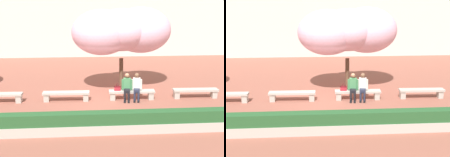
{
  "view_description": "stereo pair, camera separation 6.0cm",
  "coord_description": "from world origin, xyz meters",
  "views": [
    {
      "loc": [
        -0.45,
        -14.03,
        4.82
      ],
      "look_at": [
        0.62,
        0.2,
        1.0
      ],
      "focal_mm": 50.0,
      "sensor_mm": 36.0,
      "label": 1
    },
    {
      "loc": [
        -0.39,
        -14.03,
        4.82
      ],
      "look_at": [
        0.62,
        0.2,
        1.0
      ],
      "focal_mm": 50.0,
      "sensor_mm": 36.0,
      "label": 2
    }
  ],
  "objects": [
    {
      "name": "cherry_tree_main",
      "position": [
        1.23,
        1.58,
        3.1
      ],
      "size": [
        5.04,
        3.2,
        4.27
      ],
      "color": "#513828",
      "rests_on": "ground"
    },
    {
      "name": "stone_bench_center",
      "position": [
        1.55,
        0.0,
        0.31
      ],
      "size": [
        2.18,
        0.47,
        0.45
      ],
      "color": "#ADA89E",
      "rests_on": "ground"
    },
    {
      "name": "stone_bench_near_west",
      "position": [
        -1.55,
        0.0,
        0.31
      ],
      "size": [
        2.18,
        0.47,
        0.45
      ],
      "color": "#ADA89E",
      "rests_on": "ground"
    },
    {
      "name": "planter_hedge_foreground",
      "position": [
        0.0,
        -3.65,
        0.39
      ],
      "size": [
        15.36,
        0.5,
        0.8
      ],
      "color": "#ADA89E",
      "rests_on": "ground"
    },
    {
      "name": "building_facade",
      "position": [
        0.0,
        12.78,
        4.31
      ],
      "size": [
        28.0,
        4.0,
        8.62
      ],
      "primitive_type": "cube",
      "color": "beige",
      "rests_on": "ground"
    },
    {
      "name": "stone_bench_near_east",
      "position": [
        4.65,
        0.0,
        0.31
      ],
      "size": [
        2.18,
        0.47,
        0.45
      ],
      "color": "#ADA89E",
      "rests_on": "ground"
    },
    {
      "name": "handbag",
      "position": [
        0.87,
        0.03,
        0.58
      ],
      "size": [
        0.3,
        0.15,
        0.34
      ],
      "color": "#A3232D",
      "rests_on": "stone_bench_center"
    },
    {
      "name": "person_seated_left",
      "position": [
        1.31,
        -0.05,
        0.7
      ],
      "size": [
        0.51,
        0.71,
        1.29
      ],
      "color": "black",
      "rests_on": "ground"
    },
    {
      "name": "person_seated_right",
      "position": [
        1.77,
        -0.05,
        0.7
      ],
      "size": [
        0.51,
        0.72,
        1.29
      ],
      "color": "black",
      "rests_on": "ground"
    },
    {
      "name": "ground_plane",
      "position": [
        0.0,
        0.0,
        0.0
      ],
      "size": [
        100.0,
        100.0,
        0.0
      ],
      "primitive_type": "plane",
      "color": "#8E5142"
    }
  ]
}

